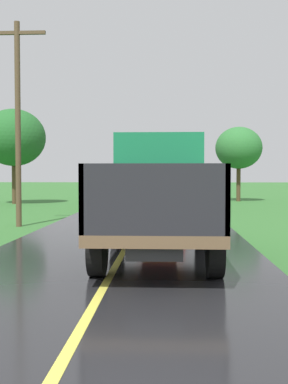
{
  "coord_description": "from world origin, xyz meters",
  "views": [
    {
      "loc": [
        1.03,
        -1.89,
        1.93
      ],
      "look_at": [
        0.37,
        11.71,
        1.4
      ],
      "focal_mm": 45.21,
      "sensor_mm": 36.0,
      "label": 1
    }
  ],
  "objects_px": {
    "banana_truck_near": "(159,193)",
    "roadside_tree_mid_right": "(239,148)",
    "banana_truck_far": "(163,181)",
    "roadside_tree_near_left": "(14,138)",
    "utility_pole_roadside": "(18,117)"
  },
  "relations": [
    {
      "from": "roadside_tree_near_left",
      "to": "banana_truck_near",
      "type": "bearing_deg",
      "value": -63.4
    },
    {
      "from": "banana_truck_near",
      "to": "roadside_tree_mid_right",
      "type": "xyz_separation_m",
      "value": [
        5.08,
        22.36,
        2.18
      ]
    },
    {
      "from": "banana_truck_near",
      "to": "banana_truck_far",
      "type": "relative_size",
      "value": 1.0
    },
    {
      "from": "banana_truck_far",
      "to": "roadside_tree_near_left",
      "type": "distance_m",
      "value": 10.22
    },
    {
      "from": "banana_truck_far",
      "to": "banana_truck_near",
      "type": "bearing_deg",
      "value": -89.77
    },
    {
      "from": "banana_truck_near",
      "to": "roadside_tree_near_left",
      "type": "relative_size",
      "value": 0.98
    },
    {
      "from": "utility_pole_roadside",
      "to": "roadside_tree_mid_right",
      "type": "height_order",
      "value": "utility_pole_roadside"
    },
    {
      "from": "banana_truck_near",
      "to": "roadside_tree_mid_right",
      "type": "distance_m",
      "value": 23.03
    },
    {
      "from": "banana_truck_far",
      "to": "roadside_tree_near_left",
      "type": "height_order",
      "value": "roadside_tree_near_left"
    },
    {
      "from": "banana_truck_near",
      "to": "roadside_tree_mid_right",
      "type": "relative_size",
      "value": 1.14
    },
    {
      "from": "banana_truck_far",
      "to": "roadside_tree_mid_right",
      "type": "xyz_separation_m",
      "value": [
        5.15,
        6.61,
        2.18
      ]
    },
    {
      "from": "banana_truck_near",
      "to": "banana_truck_far",
      "type": "xyz_separation_m",
      "value": [
        -0.06,
        15.75,
        0.0
      ]
    },
    {
      "from": "roadside_tree_near_left",
      "to": "roadside_tree_mid_right",
      "type": "bearing_deg",
      "value": 13.65
    },
    {
      "from": "banana_truck_near",
      "to": "utility_pole_roadside",
      "type": "xyz_separation_m",
      "value": [
        -5.18,
        6.11,
        2.5
      ]
    },
    {
      "from": "banana_truck_far",
      "to": "roadside_tree_near_left",
      "type": "xyz_separation_m",
      "value": [
        -9.36,
        3.09,
        2.68
      ]
    }
  ]
}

